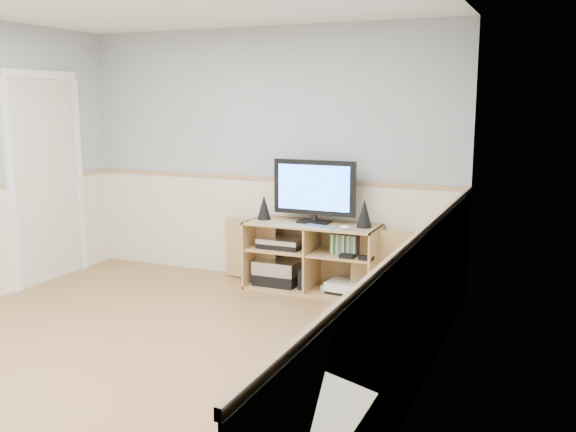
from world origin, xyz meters
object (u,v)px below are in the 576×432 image
Objects in this scene: media_cabinet at (314,255)px; monitor at (314,189)px; keyboard at (319,227)px; game_consoles at (344,287)px.

media_cabinet is 2.46× the size of monitor.
monitor is 2.57× the size of keyboard.
keyboard reaches higher than game_consoles.
media_cabinet is 6.31× the size of keyboard.
game_consoles is (0.33, -0.06, -0.90)m from monitor.
keyboard is (0.12, -0.19, -0.32)m from monitor.
monitor is 0.39m from keyboard.
monitor is at bearing 169.46° from game_consoles.
game_consoles is (0.33, -0.07, -0.26)m from media_cabinet.
game_consoles is (0.20, 0.13, -0.59)m from keyboard.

